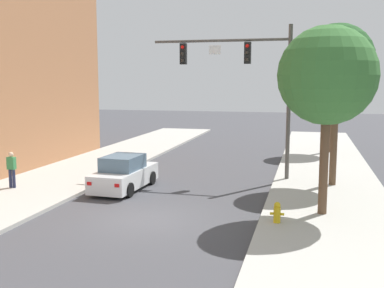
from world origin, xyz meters
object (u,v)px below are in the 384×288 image
fire_hydrant (277,212)px  street_tree_nearest (327,76)px  car_lead_white (124,174)px  traffic_signal_mast (249,73)px  pedestrian_sidewalk_left_walker (12,168)px  street_tree_second (337,61)px  street_tree_third (333,64)px

fire_hydrant → street_tree_nearest: 5.10m
car_lead_white → fire_hydrant: size_ratio=5.98×
car_lead_white → fire_hydrant: 8.16m
traffic_signal_mast → pedestrian_sidewalk_left_walker: (-10.03, -5.10, -4.30)m
traffic_signal_mast → street_tree_second: 4.21m
car_lead_white → street_tree_second: (9.30, 2.72, 5.12)m
car_lead_white → street_tree_nearest: 10.04m
traffic_signal_mast → pedestrian_sidewalk_left_walker: bearing=-153.1°
street_tree_nearest → street_tree_second: size_ratio=0.91×
traffic_signal_mast → street_tree_third: 10.58m
car_lead_white → street_tree_nearest: street_tree_nearest is taller
street_tree_second → street_tree_third: bearing=88.4°
fire_hydrant → street_tree_second: (2.10, 6.57, 5.33)m
street_tree_nearest → fire_hydrant: bearing=-134.9°
pedestrian_sidewalk_left_walker → street_tree_second: street_tree_second is taller
traffic_signal_mast → street_tree_second: traffic_signal_mast is taller
street_tree_second → pedestrian_sidewalk_left_walker: bearing=-163.3°
fire_hydrant → street_tree_second: street_tree_second is taller
pedestrian_sidewalk_left_walker → street_tree_second: (14.12, 4.24, 4.78)m
street_tree_second → street_tree_nearest: bearing=-96.5°
street_tree_third → street_tree_second: bearing=-91.6°
street_tree_second → street_tree_third: size_ratio=0.97×
street_tree_third → car_lead_white: bearing=-126.0°
traffic_signal_mast → fire_hydrant: bearing=-75.0°
street_tree_second → fire_hydrant: bearing=-107.8°
fire_hydrant → street_tree_nearest: street_tree_nearest is taller
car_lead_white → street_tree_second: bearing=16.3°
street_tree_nearest → street_tree_third: 15.56m
car_lead_white → street_tree_nearest: size_ratio=0.64×
traffic_signal_mast → street_tree_third: bearing=65.4°
pedestrian_sidewalk_left_walker → street_tree_nearest: size_ratio=0.24×
street_tree_third → fire_hydrant: bearing=-98.0°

